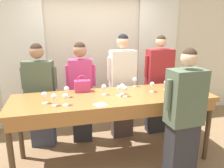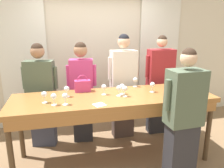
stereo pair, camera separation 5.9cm
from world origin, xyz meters
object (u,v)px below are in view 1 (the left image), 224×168
tasting_bar (114,102)px  handbag (82,86)px  wine_glass_near_host (119,88)px  wine_bottle (177,81)px  wine_glass_by_bottle (182,90)px  wine_glass_front_right (122,87)px  potted_plant (189,99)px  host_pouring (184,120)px  guest_cream_sweater (122,86)px  wine_glass_center_left (125,89)px  wine_glass_by_handbag (135,80)px  wine_glass_front_left (54,97)px  wine_glass_back_mid (66,97)px  guest_pink_top (81,91)px  wine_glass_back_left (166,83)px  wine_glass_center_right (104,87)px  wine_glass_center_mid (152,85)px  guest_olive_jacket (40,95)px  wine_glass_back_right (44,95)px  wine_glass_front_mid (67,89)px

tasting_bar → handbag: size_ratio=11.10×
handbag → wine_glass_near_host: (0.47, -0.33, 0.02)m
wine_bottle → wine_glass_by_bottle: (-0.21, -0.48, 0.00)m
wine_glass_front_right → potted_plant: bearing=29.6°
handbag → host_pouring: size_ratio=0.15×
wine_bottle → guest_cream_sweater: (-0.74, 0.52, -0.17)m
wine_glass_center_left → wine_glass_by_handbag: size_ratio=1.00×
wine_bottle → guest_cream_sweater: bearing=144.7°
wine_glass_front_left → wine_glass_center_left: (0.96, 0.12, -0.00)m
wine_glass_near_host → wine_glass_front_left: bearing=-169.2°
wine_glass_back_mid → wine_glass_near_host: (0.75, 0.19, -0.00)m
host_pouring → guest_pink_top: bearing=127.3°
wine_glass_back_left → host_pouring: host_pouring is taller
wine_glass_center_right → wine_glass_front_right: bearing=-7.5°
wine_glass_back_mid → wine_glass_front_right: bearing=17.4°
host_pouring → wine_glass_center_mid: bearing=95.5°
guest_olive_jacket → guest_pink_top: (0.66, -0.00, 0.02)m
guest_cream_sweater → potted_plant: 1.79m
guest_pink_top → wine_glass_back_right: bearing=-126.5°
guest_olive_jacket → guest_pink_top: 0.66m
wine_glass_by_bottle → wine_bottle: bearing=66.5°
wine_glass_front_mid → wine_glass_front_right: same height
wine_glass_front_mid → wine_glass_near_host: bearing=-10.0°
tasting_bar → wine_bottle: size_ratio=9.34×
wine_glass_front_mid → wine_glass_by_handbag: (1.10, 0.27, -0.00)m
wine_glass_front_right → guest_pink_top: (-0.52, 0.62, -0.21)m
guest_pink_top → host_pouring: (1.06, -1.39, -0.03)m
guest_olive_jacket → guest_cream_sweater: 1.38m
wine_glass_center_right → wine_glass_back_mid: bearing=-152.3°
handbag → guest_cream_sweater: bearing=25.8°
wine_glass_center_left → host_pouring: size_ratio=0.09×
wine_bottle → wine_glass_by_handbag: bearing=160.2°
wine_glass_center_mid → tasting_bar: bearing=-174.0°
wine_glass_by_handbag → potted_plant: 1.85m
wine_glass_front_mid → wine_glass_by_bottle: (1.51, -0.43, 0.00)m
wine_bottle → wine_glass_back_right: size_ratio=1.99×
wine_bottle → guest_pink_top: size_ratio=0.18×
wine_glass_center_right → wine_glass_near_host: size_ratio=1.00×
wine_glass_front_mid → wine_glass_center_mid: (1.25, -0.07, 0.00)m
wine_glass_center_right → guest_pink_top: bearing=113.7°
handbag → wine_glass_back_mid: (-0.27, -0.52, 0.02)m
wine_glass_front_mid → host_pouring: (1.32, -0.82, -0.24)m
wine_glass_front_left → guest_olive_jacket: guest_olive_jacket is taller
wine_glass_front_mid → guest_pink_top: size_ratio=0.09×
wine_glass_by_handbag → guest_pink_top: (-0.83, 0.30, -0.21)m
wine_glass_front_mid → wine_glass_by_bottle: same height
wine_glass_back_left → guest_cream_sweater: size_ratio=0.08×
wine_glass_center_right → guest_pink_top: (-0.26, 0.59, -0.21)m
wine_glass_center_right → potted_plant: bearing=25.8°
wine_glass_back_left → guest_pink_top: size_ratio=0.09×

